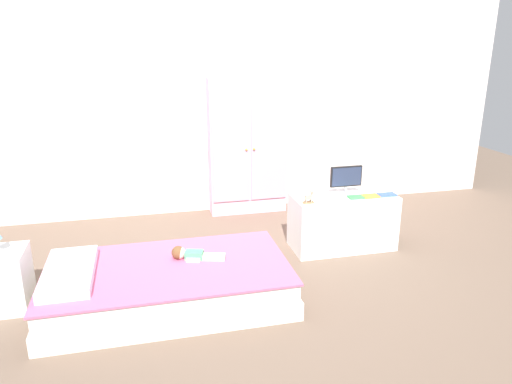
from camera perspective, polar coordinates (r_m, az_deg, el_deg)
The scene contains 13 objects.
ground_plane at distance 3.94m, azimuth -0.05°, elevation -9.50°, with size 10.00×10.00×0.02m, color brown.
back_wall at distance 5.07m, azimuth -4.34°, elevation 12.64°, with size 6.40×0.05×2.70m, color silver.
bed at distance 3.52m, azimuth -10.36°, elevation -10.75°, with size 1.70×0.95×0.27m.
pillow at distance 3.48m, azimuth -21.41°, elevation -8.90°, with size 0.32×0.68×0.07m, color silver.
doll at distance 3.53m, azimuth -8.10°, elevation -7.34°, with size 0.39×0.18×0.10m.
nightstand at distance 3.78m, azimuth -28.08°, elevation -9.27°, with size 0.35×0.35×0.42m, color white.
wardrobe at distance 5.06m, azimuth -1.01°, elevation 5.44°, with size 0.81×0.26×1.43m.
tv_stand at distance 4.34m, azimuth 10.28°, elevation -3.48°, with size 0.91×0.41×0.49m, color white.
tv_monitor at distance 4.30m, azimuth 10.71°, elevation 1.71°, with size 0.29×0.10×0.24m.
rocking_horse_toy at distance 4.00m, azimuth 6.41°, elevation -0.59°, with size 0.10×0.04×0.12m.
book_green at distance 4.21m, azimuth 11.81°, elevation -0.61°, with size 0.13×0.09×0.02m, color #429E51.
book_orange at distance 4.27m, azimuth 13.52°, elevation -0.48°, with size 0.14×0.11×0.01m, color orange.
book_blue at distance 4.34m, azimuth 15.33°, elevation -0.32°, with size 0.16×0.09×0.01m, color blue.
Camera 1 is at (-0.82, -3.41, 1.79)m, focal length 33.50 mm.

